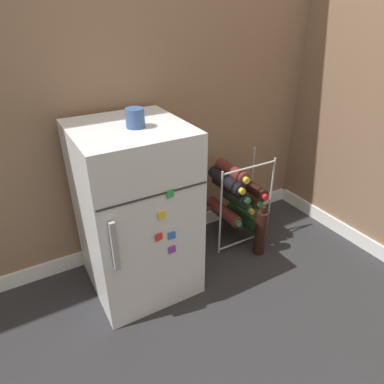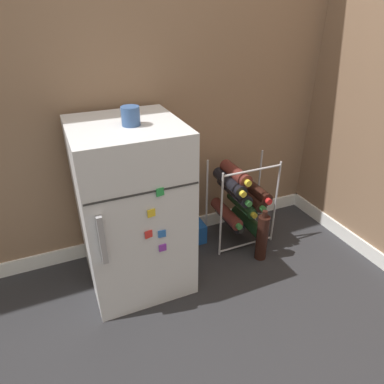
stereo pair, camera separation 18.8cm
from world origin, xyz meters
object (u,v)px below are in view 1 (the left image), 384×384
at_px(fridge_top_cup, 135,118).
at_px(loose_bottle_floor, 261,233).
at_px(mini_fridge, 136,212).
at_px(wine_rack, 237,200).
at_px(soda_box, 185,233).

height_order(fridge_top_cup, loose_bottle_floor, fridge_top_cup).
relative_size(mini_fridge, loose_bottle_floor, 2.68).
bearing_deg(mini_fridge, wine_rack, 5.58).
bearing_deg(fridge_top_cup, wine_rack, 9.10).
bearing_deg(loose_bottle_floor, soda_box, 136.29).
distance_m(mini_fridge, loose_bottle_floor, 0.79).
bearing_deg(loose_bottle_floor, wine_rack, 97.35).
relative_size(wine_rack, loose_bottle_floor, 1.68).
xyz_separation_m(soda_box, loose_bottle_floor, (0.34, -0.32, 0.09)).
relative_size(wine_rack, fridge_top_cup, 6.67).
bearing_deg(soda_box, loose_bottle_floor, -43.71).
height_order(mini_fridge, wine_rack, mini_fridge).
distance_m(soda_box, loose_bottle_floor, 0.48).
relative_size(mini_fridge, soda_box, 4.25).
distance_m(soda_box, fridge_top_cup, 0.96).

